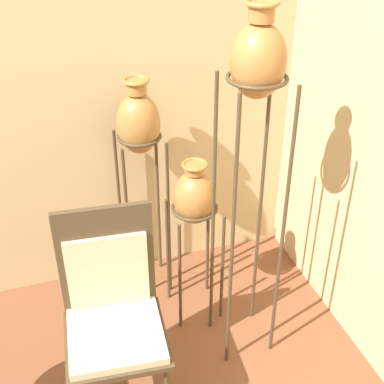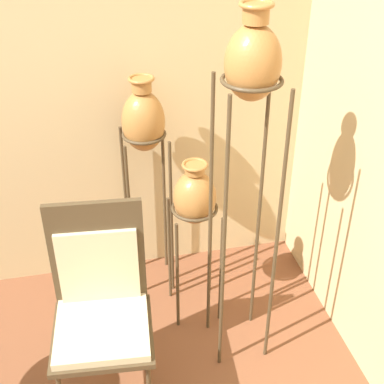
% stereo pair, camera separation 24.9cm
% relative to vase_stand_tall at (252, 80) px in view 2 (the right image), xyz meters
% --- Properties ---
extents(wall_back, '(7.68, 0.06, 2.70)m').
position_rel_vase_stand_tall_xyz_m(wall_back, '(-1.20, 0.90, -0.30)').
color(wall_back, '#D1B784').
rests_on(wall_back, ground_plane).
extents(vase_stand_tall, '(0.30, 0.30, 1.99)m').
position_rel_vase_stand_tall_xyz_m(vase_stand_tall, '(0.00, 0.00, 0.00)').
color(vase_stand_tall, '#473823').
rests_on(vase_stand_tall, ground_plane).
extents(vase_stand_medium, '(0.28, 0.28, 1.46)m').
position_rel_vase_stand_tall_xyz_m(vase_stand_medium, '(-0.41, 0.66, -0.49)').
color(vase_stand_medium, '#473823').
rests_on(vase_stand_medium, ground_plane).
extents(vase_stand_short, '(0.29, 0.29, 1.07)m').
position_rel_vase_stand_tall_xyz_m(vase_stand_short, '(-0.18, 0.33, -0.83)').
color(vase_stand_short, '#473823').
rests_on(vase_stand_short, ground_plane).
extents(chair, '(0.53, 0.51, 1.14)m').
position_rel_vase_stand_tall_xyz_m(chair, '(-0.77, -0.17, -1.01)').
color(chair, '#473823').
rests_on(chair, ground_plane).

